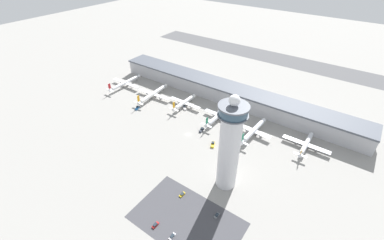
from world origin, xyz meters
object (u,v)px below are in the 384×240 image
airplane_gate_delta (219,115)px  airplane_gate_foxtrot (306,144)px  airplane_gate_charlie (184,103)px  service_truck_fuel (213,144)px  car_green_van (182,194)px  airplane_gate_bravo (153,94)px  car_red_hatchback (217,215)px  airplane_gate_alpha (125,83)px  service_truck_water (184,107)px  airplane_gate_echo (253,131)px  service_truck_catering (202,130)px  service_truck_baggage (137,108)px  car_white_wagon (172,236)px  car_silver_sedan (155,225)px  control_tower (230,145)px

airplane_gate_delta → airplane_gate_foxtrot: 76.73m
airplane_gate_charlie → airplane_gate_delta: (39.66, 0.50, 0.02)m
service_truck_fuel → car_green_van: (9.59, -53.73, -0.44)m
airplane_gate_bravo → car_red_hatchback: bearing=-33.1°
airplane_gate_alpha → car_red_hatchback: airplane_gate_alpha is taller
airplane_gate_bravo → airplane_gate_charlie: bearing=8.3°
airplane_gate_charlie → service_truck_water: 5.08m
airplane_gate_echo → service_truck_catering: (-38.82, -20.11, -3.57)m
service_truck_baggage → airplane_gate_echo: bearing=13.9°
airplane_gate_bravo → service_truck_fuel: 95.77m
airplane_gate_echo → service_truck_water: (-72.90, 0.28, -3.63)m
service_truck_catering → car_white_wagon: 99.46m
airplane_gate_bravo → airplane_gate_delta: airplane_gate_bravo is taller
airplane_gate_bravo → airplane_gate_echo: size_ratio=1.13×
car_silver_sedan → car_green_van: 26.53m
airplane_gate_charlie → service_truck_water: airplane_gate_charlie is taller
airplane_gate_charlie → airplane_gate_echo: bearing=-2.6°
service_truck_baggage → car_green_van: bearing=-30.2°
control_tower → service_truck_water: (-79.73, 59.82, -32.95)m
airplane_gate_echo → car_green_van: size_ratio=8.92×
control_tower → car_red_hatchback: 42.70m
control_tower → car_green_van: 45.43m
airplane_gate_bravo → airplane_gate_echo: 112.01m
airplane_gate_alpha → airplane_gate_bravo: bearing=-0.6°
airplane_gate_charlie → car_red_hatchback: size_ratio=8.29×
car_red_hatchback → service_truck_fuel: bearing=123.7°
airplane_gate_delta → service_truck_water: airplane_gate_delta is taller
control_tower → car_red_hatchback: bearing=-71.8°
airplane_gate_foxtrot → car_white_wagon: 125.83m
control_tower → airplane_gate_bravo: (-118.83, 57.57, -29.59)m
airplane_gate_bravo → car_silver_sedan: size_ratio=9.85×
airplane_gate_charlie → service_truck_baggage: 46.47m
airplane_gate_delta → car_silver_sedan: bearing=-77.8°
car_green_van → car_white_wagon: bearing=-63.8°
car_silver_sedan → car_white_wagon: (12.38, 0.28, -0.07)m
airplane_gate_delta → airplane_gate_foxtrot: airplane_gate_delta is taller
airplane_gate_bravo → service_truck_catering: 75.46m
airplane_gate_alpha → service_truck_water: 81.64m
airplane_gate_echo → airplane_gate_foxtrot: size_ratio=1.10×
service_truck_water → car_white_wagon: bearing=-56.1°
service_truck_catering → car_green_van: service_truck_catering is taller
airplane_gate_echo → service_truck_catering: 43.86m
airplane_gate_charlie → car_silver_sedan: bearing=-60.6°
airplane_gate_echo → service_truck_water: 72.99m
airplane_gate_charlie → car_red_hatchback: (90.47, -88.41, -3.54)m
airplane_gate_alpha → car_red_hatchback: size_ratio=10.26×
service_truck_catering → car_silver_sedan: bearing=-72.8°
airplane_gate_charlie → service_truck_water: size_ratio=4.48×
service_truck_catering → airplane_gate_charlie: bearing=147.2°
airplane_gate_charlie → car_green_van: bearing=-54.0°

